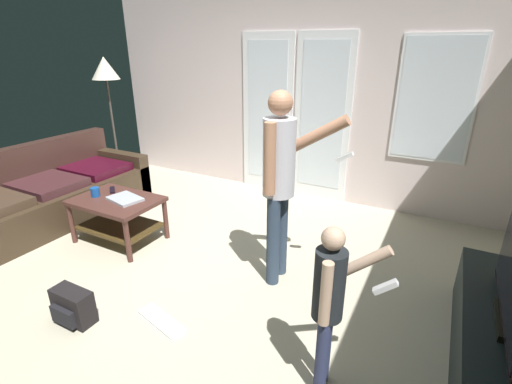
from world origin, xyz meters
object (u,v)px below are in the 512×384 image
(person_adult, at_px, (280,174))
(loose_keyboard, at_px, (161,320))
(coffee_table, at_px, (118,211))
(leather_couch, at_px, (47,196))
(person_child, at_px, (330,298))
(tv_remote_black, at_px, (112,190))
(floor_lamp, at_px, (106,74))
(laptop_closed, at_px, (125,199))
(backpack, at_px, (73,307))
(cup_near_edge, at_px, (95,192))
(tv_stand, at_px, (494,351))

(person_adult, relative_size, loose_keyboard, 3.51)
(coffee_table, height_order, person_adult, person_adult)
(leather_couch, relative_size, person_child, 2.14)
(person_child, bearing_deg, person_adult, 128.39)
(tv_remote_black, bearing_deg, person_child, 22.05)
(floor_lamp, relative_size, laptop_closed, 5.28)
(leather_couch, bearing_deg, tv_remote_black, 9.86)
(floor_lamp, bearing_deg, coffee_table, -42.83)
(coffee_table, xyz_separation_m, laptop_closed, (0.10, 0.02, 0.14))
(backpack, bearing_deg, floor_lamp, 131.09)
(coffee_table, height_order, loose_keyboard, coffee_table)
(floor_lamp, relative_size, backpack, 5.57)
(laptop_closed, xyz_separation_m, tv_remote_black, (-0.31, 0.12, -0.00))
(person_child, bearing_deg, floor_lamp, 151.95)
(leather_couch, relative_size, cup_near_edge, 24.02)
(leather_couch, height_order, laptop_closed, leather_couch)
(backpack, relative_size, tv_remote_black, 1.87)
(backpack, height_order, cup_near_edge, cup_near_edge)
(backpack, bearing_deg, person_adult, 47.80)
(person_child, height_order, cup_near_edge, person_child)
(person_child, xyz_separation_m, laptop_closed, (-2.34, 0.75, -0.16))
(leather_couch, xyz_separation_m, backpack, (1.77, -1.03, -0.16))
(backpack, distance_m, loose_keyboard, 0.65)
(tv_remote_black, bearing_deg, person_adult, 40.92)
(person_adult, height_order, loose_keyboard, person_adult)
(coffee_table, xyz_separation_m, tv_stand, (3.31, -0.19, -0.13))
(backpack, xyz_separation_m, laptop_closed, (-0.53, 1.07, 0.35))
(person_adult, relative_size, person_child, 1.51)
(floor_lamp, xyz_separation_m, laptop_closed, (1.56, -1.32, -1.06))
(person_adult, relative_size, floor_lamp, 0.91)
(floor_lamp, distance_m, backpack, 3.48)
(leather_couch, distance_m, cup_near_edge, 0.93)
(loose_keyboard, bearing_deg, tv_remote_black, 147.49)
(person_child, relative_size, cup_near_edge, 11.22)
(leather_couch, bearing_deg, person_child, -11.20)
(tv_stand, relative_size, person_child, 1.63)
(person_adult, distance_m, tv_remote_black, 2.00)
(coffee_table, bearing_deg, laptop_closed, 13.54)
(tv_stand, height_order, person_adult, person_adult)
(laptop_closed, relative_size, cup_near_edge, 3.52)
(tv_stand, xyz_separation_m, loose_keyboard, (-2.11, -0.56, -0.20))
(person_child, xyz_separation_m, backpack, (-1.80, -0.32, -0.51))
(floor_lamp, xyz_separation_m, cup_near_edge, (1.22, -1.39, -1.03))
(loose_keyboard, bearing_deg, laptop_closed, 144.67)
(leather_couch, bearing_deg, laptop_closed, 2.11)
(person_adult, xyz_separation_m, cup_near_edge, (-1.96, -0.21, -0.45))
(leather_couch, height_order, tv_stand, leather_couch)
(person_adult, xyz_separation_m, loose_keyboard, (-0.53, -0.92, -0.96))
(person_child, xyz_separation_m, cup_near_edge, (-2.67, 0.68, -0.13))
(tv_stand, relative_size, cup_near_edge, 18.34)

